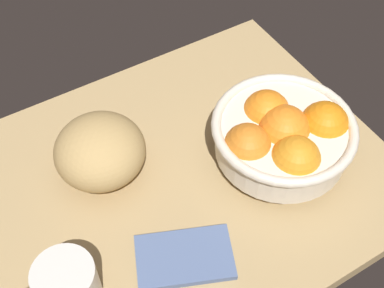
# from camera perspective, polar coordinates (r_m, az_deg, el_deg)

# --- Properties ---
(ground_plane) EXTENTS (0.65, 0.54, 0.03)m
(ground_plane) POSITION_cam_1_polar(r_m,az_deg,el_deg) (0.85, -0.78, -3.80)
(ground_plane) COLOR tan
(fruit_bowl) EXTENTS (0.23, 0.23, 0.11)m
(fruit_bowl) POSITION_cam_1_polar(r_m,az_deg,el_deg) (0.83, 10.00, 0.95)
(fruit_bowl) COLOR beige
(fruit_bowl) RESTS_ON ground
(bread_loaf) EXTENTS (0.20, 0.20, 0.10)m
(bread_loaf) POSITION_cam_1_polar(r_m,az_deg,el_deg) (0.82, -10.11, -0.76)
(bread_loaf) COLOR tan
(bread_loaf) RESTS_ON ground
(napkin_folded) EXTENTS (0.16, 0.13, 0.01)m
(napkin_folded) POSITION_cam_1_polar(r_m,az_deg,el_deg) (0.76, -0.84, -12.37)
(napkin_folded) COLOR slate
(napkin_folded) RESTS_ON ground
(mug) EXTENTS (0.12, 0.08, 0.08)m
(mug) POSITION_cam_1_polar(r_m,az_deg,el_deg) (0.72, -13.81, -15.08)
(mug) COLOR silver
(mug) RESTS_ON ground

